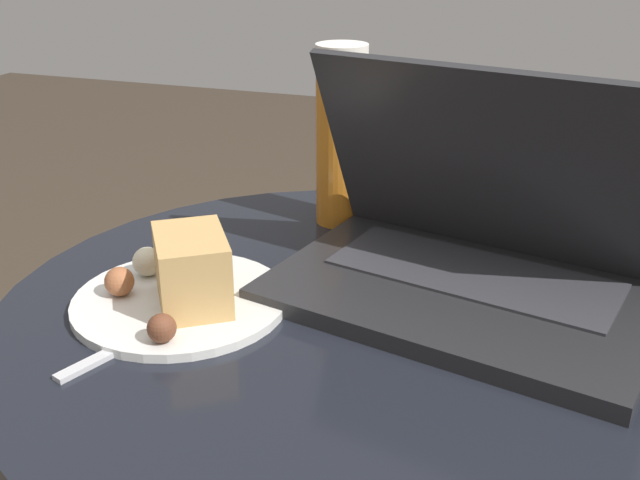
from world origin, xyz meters
TOP-DOWN VIEW (x-y plane):
  - table at (0.00, 0.00)m, footprint 0.68×0.68m
  - laptop at (0.12, 0.07)m, footprint 0.41×0.31m
  - beer_glass at (-0.07, 0.22)m, footprint 0.06×0.06m
  - snack_plate at (-0.14, -0.05)m, footprint 0.21×0.21m
  - fork at (-0.14, -0.11)m, footprint 0.08×0.17m

SIDE VIEW (x-z plane):
  - table at x=0.00m, z-range 0.13..0.64m
  - fork at x=-0.14m, z-range 0.51..0.52m
  - snack_plate at x=-0.14m, z-range 0.50..0.58m
  - laptop at x=0.12m, z-range 0.44..0.68m
  - beer_glass at x=-0.07m, z-range 0.51..0.73m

